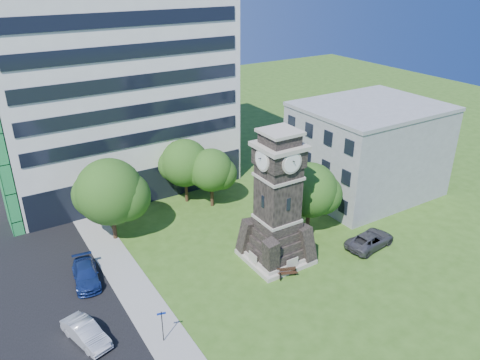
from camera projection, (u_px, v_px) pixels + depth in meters
ground at (260, 280)px, 39.51m from camera, size 160.00×160.00×0.00m
sidewalk at (132, 286)px, 38.80m from camera, size 3.00×70.00×0.06m
street at (22, 324)px, 34.73m from camera, size 14.00×80.00×0.02m
clock_tower at (277, 207)px, 40.28m from camera, size 5.40×5.40×12.22m
office_tall at (108, 64)px, 51.94m from camera, size 26.20×15.11×28.60m
office_low at (367, 149)px, 53.07m from camera, size 15.20×12.20×10.40m
car_street_mid at (86, 333)px, 32.85m from camera, size 2.74×4.66×1.45m
car_street_north at (86, 275)px, 39.07m from camera, size 2.66×5.12×1.42m
car_east_lot at (370, 240)px, 43.96m from camera, size 5.52×3.06×1.46m
park_bench at (287, 272)px, 39.80m from camera, size 1.66×0.44×0.86m
street_sign at (162, 323)px, 32.46m from camera, size 0.63×0.06×2.62m
tree_nw at (111, 193)px, 43.61m from camera, size 6.94×6.31×8.21m
tree_nc at (186, 164)px, 50.92m from camera, size 5.77×5.24×7.29m
tree_ne at (212, 171)px, 50.09m from camera, size 5.10×4.64×6.61m
tree_east at (310, 192)px, 44.99m from camera, size 5.88×5.35×7.26m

